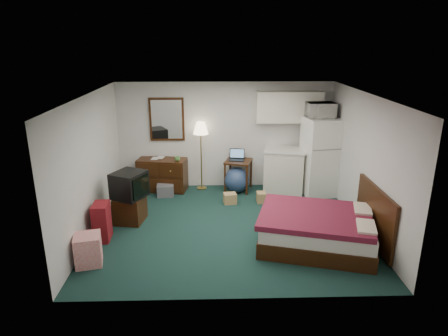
{
  "coord_description": "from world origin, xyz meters",
  "views": [
    {
      "loc": [
        -0.3,
        -6.93,
        3.43
      ],
      "look_at": [
        -0.08,
        0.4,
        1.04
      ],
      "focal_mm": 32.0,
      "sensor_mm": 36.0,
      "label": 1
    }
  ],
  "objects_px": {
    "desk": "(238,175)",
    "dresser": "(163,175)",
    "fridge": "(320,157)",
    "suitcase": "(102,222)",
    "bed": "(317,230)",
    "floor_lamp": "(201,156)",
    "kitchen_counter": "(284,171)",
    "tv_stand": "(130,209)"
  },
  "relations": [
    {
      "from": "kitchen_counter",
      "to": "fridge",
      "type": "relative_size",
      "value": 0.55
    },
    {
      "from": "dresser",
      "to": "bed",
      "type": "height_order",
      "value": "dresser"
    },
    {
      "from": "dresser",
      "to": "suitcase",
      "type": "height_order",
      "value": "dresser"
    },
    {
      "from": "tv_stand",
      "to": "fridge",
      "type": "bearing_deg",
      "value": 28.54
    },
    {
      "from": "bed",
      "to": "tv_stand",
      "type": "xyz_separation_m",
      "value": [
        -3.4,
        1.08,
        -0.04
      ]
    },
    {
      "from": "desk",
      "to": "dresser",
      "type": "bearing_deg",
      "value": -165.41
    },
    {
      "from": "kitchen_counter",
      "to": "dresser",
      "type": "bearing_deg",
      "value": -168.95
    },
    {
      "from": "floor_lamp",
      "to": "desk",
      "type": "height_order",
      "value": "floor_lamp"
    },
    {
      "from": "dresser",
      "to": "floor_lamp",
      "type": "xyz_separation_m",
      "value": [
        0.92,
        0.07,
        0.43
      ]
    },
    {
      "from": "kitchen_counter",
      "to": "suitcase",
      "type": "height_order",
      "value": "kitchen_counter"
    },
    {
      "from": "desk",
      "to": "fridge",
      "type": "relative_size",
      "value": 0.41
    },
    {
      "from": "floor_lamp",
      "to": "desk",
      "type": "relative_size",
      "value": 2.22
    },
    {
      "from": "desk",
      "to": "suitcase",
      "type": "height_order",
      "value": "desk"
    },
    {
      "from": "desk",
      "to": "kitchen_counter",
      "type": "xyz_separation_m",
      "value": [
        1.07,
        -0.07,
        0.12
      ]
    },
    {
      "from": "floor_lamp",
      "to": "kitchen_counter",
      "type": "distance_m",
      "value": 1.97
    },
    {
      "from": "suitcase",
      "to": "kitchen_counter",
      "type": "bearing_deg",
      "value": 29.7
    },
    {
      "from": "kitchen_counter",
      "to": "suitcase",
      "type": "relative_size",
      "value": 1.43
    },
    {
      "from": "desk",
      "to": "suitcase",
      "type": "relative_size",
      "value": 1.07
    },
    {
      "from": "fridge",
      "to": "tv_stand",
      "type": "xyz_separation_m",
      "value": [
        -4.05,
        -1.37,
        -0.63
      ]
    },
    {
      "from": "suitcase",
      "to": "dresser",
      "type": "bearing_deg",
      "value": 69.29
    },
    {
      "from": "dresser",
      "to": "kitchen_counter",
      "type": "height_order",
      "value": "kitchen_counter"
    },
    {
      "from": "desk",
      "to": "tv_stand",
      "type": "height_order",
      "value": "desk"
    },
    {
      "from": "desk",
      "to": "suitcase",
      "type": "distance_m",
      "value": 3.51
    },
    {
      "from": "kitchen_counter",
      "to": "suitcase",
      "type": "xyz_separation_m",
      "value": [
        -3.64,
        -2.31,
        -0.15
      ]
    },
    {
      "from": "dresser",
      "to": "bed",
      "type": "bearing_deg",
      "value": -33.22
    },
    {
      "from": "desk",
      "to": "tv_stand",
      "type": "distance_m",
      "value": 2.77
    },
    {
      "from": "desk",
      "to": "suitcase",
      "type": "bearing_deg",
      "value": -120.96
    },
    {
      "from": "floor_lamp",
      "to": "bed",
      "type": "relative_size",
      "value": 0.87
    },
    {
      "from": "tv_stand",
      "to": "kitchen_counter",
      "type": "bearing_deg",
      "value": 35.38
    },
    {
      "from": "dresser",
      "to": "kitchen_counter",
      "type": "distance_m",
      "value": 2.86
    },
    {
      "from": "fridge",
      "to": "bed",
      "type": "relative_size",
      "value": 0.95
    },
    {
      "from": "desk",
      "to": "kitchen_counter",
      "type": "bearing_deg",
      "value": 12.44
    },
    {
      "from": "bed",
      "to": "tv_stand",
      "type": "relative_size",
      "value": 3.31
    },
    {
      "from": "floor_lamp",
      "to": "kitchen_counter",
      "type": "height_order",
      "value": "floor_lamp"
    },
    {
      "from": "dresser",
      "to": "desk",
      "type": "relative_size",
      "value": 1.53
    },
    {
      "from": "fridge",
      "to": "bed",
      "type": "bearing_deg",
      "value": -113.83
    },
    {
      "from": "suitcase",
      "to": "tv_stand",
      "type": "bearing_deg",
      "value": 62.15
    },
    {
      "from": "dresser",
      "to": "suitcase",
      "type": "xyz_separation_m",
      "value": [
        -0.79,
        -2.43,
        -0.04
      ]
    },
    {
      "from": "floor_lamp",
      "to": "kitchen_counter",
      "type": "bearing_deg",
      "value": -5.61
    },
    {
      "from": "dresser",
      "to": "desk",
      "type": "height_order",
      "value": "dresser"
    },
    {
      "from": "fridge",
      "to": "tv_stand",
      "type": "relative_size",
      "value": 3.14
    },
    {
      "from": "fridge",
      "to": "bed",
      "type": "xyz_separation_m",
      "value": [
        -0.65,
        -2.46,
        -0.59
      ]
    }
  ]
}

